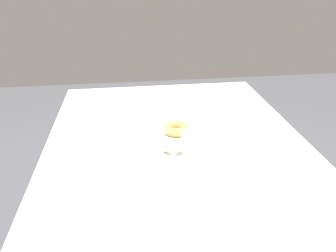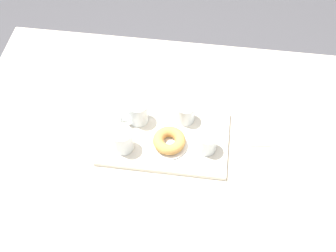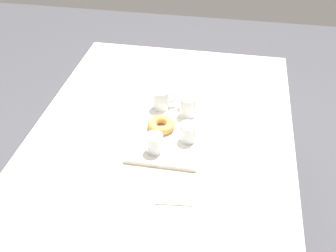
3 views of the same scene
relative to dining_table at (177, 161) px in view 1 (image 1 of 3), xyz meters
name	(u,v)px [view 1 (image 1 of 3)]	position (x,y,z in m)	size (l,w,h in m)	color
dining_table	(177,161)	(0.00, 0.00, 0.00)	(1.41, 1.09, 0.77)	beige
serving_tray	(169,139)	(-0.03, -0.03, 0.09)	(0.46, 0.28, 0.02)	silver
tea_mug_left	(157,141)	(0.07, -0.09, 0.15)	(0.10, 0.09, 0.09)	white
tea_mug_right	(190,143)	(0.11, 0.03, 0.15)	(0.07, 0.11, 0.09)	white
water_glass_near	(147,124)	(-0.10, -0.12, 0.14)	(0.07, 0.07, 0.08)	white
water_glass_far	(172,113)	(-0.18, 0.00, 0.14)	(0.07, 0.07, 0.08)	white
donut_plate_left	(176,133)	(-0.05, 0.00, 0.11)	(0.13, 0.13, 0.01)	white
sugar_donut_left	(176,128)	(-0.05, 0.00, 0.13)	(0.11, 0.11, 0.04)	tan
paper_napkin	(145,108)	(-0.37, -0.11, 0.09)	(0.12, 0.13, 0.01)	white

